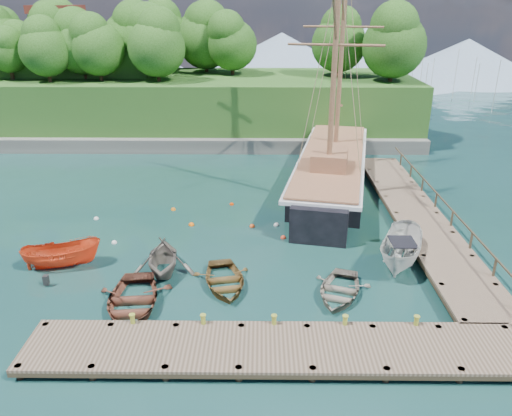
{
  "coord_description": "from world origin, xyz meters",
  "views": [
    {
      "loc": [
        1.42,
        -22.7,
        13.29
      ],
      "look_at": [
        1.14,
        4.3,
        2.0
      ],
      "focal_mm": 35.0,
      "sensor_mm": 36.0,
      "label": 1
    }
  ],
  "objects_px": {
    "rowboat_1": "(164,272)",
    "rowboat_2": "(224,286)",
    "motorboat_orange": "(64,266)",
    "schooner": "(331,173)",
    "cabin_boat_white": "(400,265)",
    "rowboat_0": "(133,308)",
    "rowboat_3": "(338,295)"
  },
  "relations": [
    {
      "from": "rowboat_3",
      "to": "rowboat_2",
      "type": "bearing_deg",
      "value": -169.7
    },
    {
      "from": "rowboat_1",
      "to": "schooner",
      "type": "distance_m",
      "value": 16.85
    },
    {
      "from": "rowboat_0",
      "to": "schooner",
      "type": "relative_size",
      "value": 0.18
    },
    {
      "from": "rowboat_1",
      "to": "cabin_boat_white",
      "type": "xyz_separation_m",
      "value": [
        12.68,
        0.82,
        0.0
      ]
    },
    {
      "from": "rowboat_0",
      "to": "rowboat_1",
      "type": "distance_m",
      "value": 3.51
    },
    {
      "from": "motorboat_orange",
      "to": "schooner",
      "type": "distance_m",
      "value": 20.41
    },
    {
      "from": "rowboat_0",
      "to": "cabin_boat_white",
      "type": "relative_size",
      "value": 0.93
    },
    {
      "from": "rowboat_1",
      "to": "rowboat_2",
      "type": "relative_size",
      "value": 0.93
    },
    {
      "from": "rowboat_3",
      "to": "schooner",
      "type": "height_order",
      "value": "schooner"
    },
    {
      "from": "rowboat_3",
      "to": "rowboat_1",
      "type": "bearing_deg",
      "value": -175.25
    },
    {
      "from": "rowboat_0",
      "to": "rowboat_3",
      "type": "relative_size",
      "value": 1.24
    },
    {
      "from": "schooner",
      "to": "rowboat_1",
      "type": "bearing_deg",
      "value": -116.94
    },
    {
      "from": "rowboat_0",
      "to": "schooner",
      "type": "bearing_deg",
      "value": 49.93
    },
    {
      "from": "rowboat_2",
      "to": "rowboat_3",
      "type": "distance_m",
      "value": 5.67
    },
    {
      "from": "rowboat_1",
      "to": "rowboat_2",
      "type": "distance_m",
      "value": 3.59
    },
    {
      "from": "cabin_boat_white",
      "to": "rowboat_3",
      "type": "bearing_deg",
      "value": -117.85
    },
    {
      "from": "rowboat_3",
      "to": "cabin_boat_white",
      "type": "height_order",
      "value": "cabin_boat_white"
    },
    {
      "from": "rowboat_1",
      "to": "rowboat_3",
      "type": "distance_m",
      "value": 9.19
    },
    {
      "from": "motorboat_orange",
      "to": "rowboat_2",
      "type": "bearing_deg",
      "value": -116.1
    },
    {
      "from": "motorboat_orange",
      "to": "schooner",
      "type": "xyz_separation_m",
      "value": [
        16.0,
        12.62,
        1.08
      ]
    },
    {
      "from": "rowboat_2",
      "to": "motorboat_orange",
      "type": "xyz_separation_m",
      "value": [
        -8.82,
        1.9,
        0.0
      ]
    },
    {
      "from": "rowboat_2",
      "to": "cabin_boat_white",
      "type": "distance_m",
      "value": 9.62
    },
    {
      "from": "rowboat_1",
      "to": "cabin_boat_white",
      "type": "relative_size",
      "value": 0.72
    },
    {
      "from": "rowboat_0",
      "to": "motorboat_orange",
      "type": "xyz_separation_m",
      "value": [
        -4.67,
        3.93,
        0.0
      ]
    },
    {
      "from": "cabin_boat_white",
      "to": "schooner",
      "type": "bearing_deg",
      "value": 123.4
    },
    {
      "from": "rowboat_1",
      "to": "motorboat_orange",
      "type": "distance_m",
      "value": 5.54
    },
    {
      "from": "cabin_boat_white",
      "to": "schooner",
      "type": "distance_m",
      "value": 12.56
    },
    {
      "from": "rowboat_0",
      "to": "cabin_boat_white",
      "type": "distance_m",
      "value": 14.17
    },
    {
      "from": "rowboat_0",
      "to": "schooner",
      "type": "xyz_separation_m",
      "value": [
        11.33,
        16.55,
        1.08
      ]
    },
    {
      "from": "rowboat_2",
      "to": "schooner",
      "type": "height_order",
      "value": "schooner"
    },
    {
      "from": "rowboat_2",
      "to": "schooner",
      "type": "xyz_separation_m",
      "value": [
        7.17,
        14.52,
        1.08
      ]
    },
    {
      "from": "rowboat_3",
      "to": "cabin_boat_white",
      "type": "relative_size",
      "value": 0.75
    }
  ]
}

